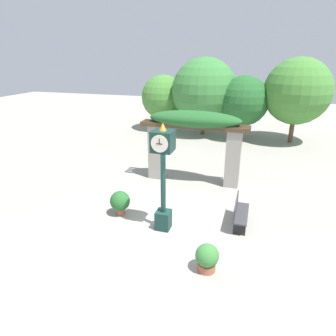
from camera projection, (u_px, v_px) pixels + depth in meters
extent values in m
plane|color=gray|center=(164.00, 229.00, 9.56)|extent=(60.00, 60.00, 0.00)
cube|color=#14332D|center=(163.00, 220.00, 9.50)|extent=(0.45, 0.45, 0.61)
cylinder|color=#14332D|center=(163.00, 183.00, 9.04)|extent=(0.16, 0.16, 1.94)
cylinder|color=gold|center=(163.00, 152.00, 8.69)|extent=(0.25, 0.25, 0.04)
cube|color=#14332D|center=(163.00, 141.00, 8.57)|extent=(0.61, 0.61, 0.61)
cylinder|color=beige|center=(159.00, 144.00, 8.29)|extent=(0.50, 0.02, 0.50)
cylinder|color=beige|center=(166.00, 138.00, 8.85)|extent=(0.50, 0.02, 0.50)
cube|color=black|center=(159.00, 144.00, 8.28)|extent=(0.17, 0.01, 0.02)
cube|color=black|center=(159.00, 141.00, 8.25)|extent=(0.02, 0.01, 0.16)
cone|color=gold|center=(163.00, 127.00, 8.43)|extent=(0.21, 0.21, 0.22)
cube|color=gray|center=(156.00, 152.00, 13.23)|extent=(0.58, 0.58, 2.38)
cube|color=gray|center=(233.00, 159.00, 12.31)|extent=(0.58, 0.58, 2.38)
cube|color=#4C3823|center=(193.00, 127.00, 12.05)|extent=(4.53, 0.11, 0.18)
cube|color=#4C3823|center=(194.00, 126.00, 12.23)|extent=(4.53, 0.11, 0.18)
cube|color=#4C3823|center=(195.00, 125.00, 12.40)|extent=(4.53, 0.11, 0.18)
cube|color=#4C3823|center=(196.00, 124.00, 12.58)|extent=(4.53, 0.11, 0.18)
ellipsoid|color=#235B28|center=(194.00, 119.00, 12.22)|extent=(3.84, 1.18, 0.70)
cylinder|color=#9E563D|center=(121.00, 211.00, 10.40)|extent=(0.29, 0.29, 0.26)
sphere|color=#235B28|center=(120.00, 201.00, 10.27)|extent=(0.69, 0.69, 0.69)
cylinder|color=#9E563D|center=(206.00, 266.00, 7.71)|extent=(0.46, 0.46, 0.22)
sphere|color=#387A38|center=(207.00, 256.00, 7.59)|extent=(0.61, 0.61, 0.61)
cube|color=#38383D|center=(241.00, 213.00, 9.66)|extent=(0.42, 1.47, 0.05)
cube|color=#38383D|center=(236.00, 206.00, 9.62)|extent=(0.04, 1.47, 0.45)
cube|color=black|center=(239.00, 229.00, 9.21)|extent=(0.38, 0.08, 0.39)
cube|color=black|center=(242.00, 211.00, 10.26)|extent=(0.38, 0.08, 0.39)
cylinder|color=brown|center=(163.00, 121.00, 22.04)|extent=(0.28, 0.28, 1.26)
sphere|color=#427F33|center=(163.00, 97.00, 21.43)|extent=(3.12, 3.12, 3.12)
cylinder|color=brown|center=(203.00, 124.00, 20.64)|extent=(0.28, 0.28, 1.42)
sphere|color=#387A38|center=(204.00, 91.00, 19.84)|extent=(4.33, 4.33, 4.33)
cylinder|color=brown|center=(241.00, 129.00, 19.47)|extent=(0.28, 0.28, 1.38)
sphere|color=#235B28|center=(244.00, 101.00, 18.83)|extent=(3.12, 3.12, 3.12)
cylinder|color=brown|center=(292.00, 128.00, 18.68)|extent=(0.28, 0.28, 1.76)
sphere|color=#427F33|center=(297.00, 91.00, 17.87)|extent=(3.95, 3.95, 3.95)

